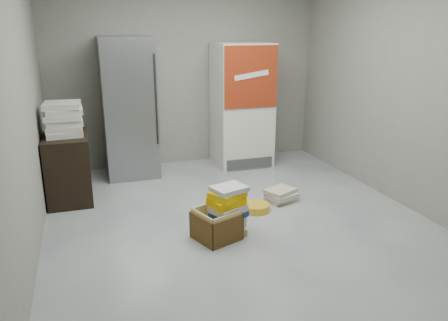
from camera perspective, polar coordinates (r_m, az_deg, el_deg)
name	(u,v)px	position (r m, az deg, el deg)	size (l,w,h in m)	color
ground	(244,227)	(4.65, 2.61, -8.69)	(5.00, 5.00, 0.00)	#AFAFAA
room_shell	(246,51)	(4.19, 2.94, 14.04)	(4.04, 5.04, 2.82)	gray
steel_fridge	(129,108)	(6.16, -12.30, 6.72)	(0.70, 0.72, 1.90)	#919398
coke_cooler	(242,105)	(6.53, 2.36, 7.26)	(0.80, 0.73, 1.80)	silver
wood_shelf	(68,168)	(5.56, -19.65, -0.87)	(0.50, 0.80, 0.80)	black
supply_box_stack	(64,119)	(5.40, -20.22, 5.11)	(0.44, 0.43, 0.39)	beige
phonebook_stack_main	(228,211)	(4.37, 0.47, -6.63)	(0.42, 0.39, 0.52)	#95804B
phonebook_stack_side	(281,195)	(5.32, 7.46, -4.49)	(0.42, 0.39, 0.15)	#BFB28D
cardboard_box	(216,226)	(4.36, -1.01, -8.60)	(0.50, 0.50, 0.31)	yellow
bucket_lid	(256,207)	(5.03, 4.23, -6.11)	(0.31, 0.31, 0.08)	gold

